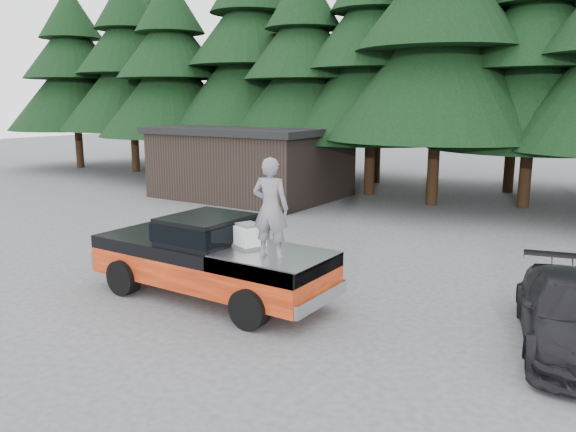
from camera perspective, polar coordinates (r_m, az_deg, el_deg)
The scene contains 8 objects.
ground at distance 12.50m, azimuth -3.86°, elevation -9.36°, with size 120.00×120.00×0.00m, color #48484A.
pickup_truck at distance 13.05m, azimuth -7.87°, elevation -5.44°, with size 6.00×2.04×1.33m, color #E34719, non-canonical shape.
truck_cab at distance 12.87m, azimuth -8.33°, elevation -1.27°, with size 1.66×1.90×0.59m, color black.
air_compressor at distance 12.30m, azimuth -4.05°, elevation -2.11°, with size 0.66×0.54×0.45m, color silver.
man_on_bed at distance 11.27m, azimuth -1.79°, elevation 0.81°, with size 0.75×0.49×2.05m, color slate.
parked_car at distance 11.62m, azimuth 27.04°, elevation -8.87°, with size 1.83×4.49×1.30m, color black.
utility_building at distance 26.82m, azimuth -3.73°, elevation 5.56°, with size 8.40×6.40×3.30m.
treeline at distance 27.49m, azimuth 20.08°, elevation 17.72°, with size 60.15×16.05×17.50m.
Camera 1 is at (7.11, -9.27, 4.46)m, focal length 35.00 mm.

